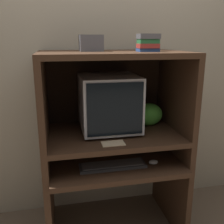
{
  "coord_description": "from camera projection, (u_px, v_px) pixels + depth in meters",
  "views": [
    {
      "loc": [
        -0.39,
        -1.46,
        1.47
      ],
      "look_at": [
        -0.01,
        0.33,
        0.97
      ],
      "focal_mm": 42.0,
      "sensor_mm": 36.0,
      "label": 1
    }
  ],
  "objects": [
    {
      "name": "wall_back",
      "position": [
        103.0,
        62.0,
        2.18
      ],
      "size": [
        6.0,
        0.06,
        2.6
      ],
      "color": "gray",
      "rests_on": "ground_plane"
    },
    {
      "name": "desk_base",
      "position": [
        114.0,
        185.0,
        2.01
      ],
      "size": [
        1.01,
        0.7,
        0.62
      ],
      "color": "#382316",
      "rests_on": "ground_plane"
    },
    {
      "name": "desk_monitor_shelf",
      "position": [
        113.0,
        137.0,
        1.96
      ],
      "size": [
        1.01,
        0.66,
        0.2
      ],
      "color": "#382316",
      "rests_on": "desk_base"
    },
    {
      "name": "hutch_upper",
      "position": [
        112.0,
        78.0,
        1.87
      ],
      "size": [
        1.01,
        0.66,
        0.58
      ],
      "color": "#382316",
      "rests_on": "desk_monitor_shelf"
    },
    {
      "name": "crt_monitor",
      "position": [
        109.0,
        103.0,
        1.93
      ],
      "size": [
        0.42,
        0.45,
        0.41
      ],
      "color": "#B2B2B7",
      "rests_on": "desk_monitor_shelf"
    },
    {
      "name": "keyboard",
      "position": [
        113.0,
        165.0,
        1.82
      ],
      "size": [
        0.46,
        0.14,
        0.03
      ],
      "color": "#2D2D30",
      "rests_on": "desk_base"
    },
    {
      "name": "mouse",
      "position": [
        153.0,
        162.0,
        1.86
      ],
      "size": [
        0.07,
        0.05,
        0.03
      ],
      "color": "#B7B7B7",
      "rests_on": "desk_base"
    },
    {
      "name": "snack_bag",
      "position": [
        149.0,
        114.0,
        2.08
      ],
      "size": [
        0.22,
        0.16,
        0.18
      ],
      "color": "green",
      "rests_on": "desk_monitor_shelf"
    },
    {
      "name": "book_stack",
      "position": [
        148.0,
        43.0,
        1.74
      ],
      "size": [
        0.14,
        0.1,
        0.12
      ],
      "color": "navy",
      "rests_on": "hutch_upper"
    },
    {
      "name": "paper_card",
      "position": [
        113.0,
        143.0,
        1.72
      ],
      "size": [
        0.15,
        0.1,
        0.0
      ],
      "color": "#CCB28C",
      "rests_on": "desk_monitor_shelf"
    },
    {
      "name": "storage_box",
      "position": [
        91.0,
        43.0,
        1.79
      ],
      "size": [
        0.16,
        0.13,
        0.11
      ],
      "color": "#4C4C51",
      "rests_on": "hutch_upper"
    }
  ]
}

